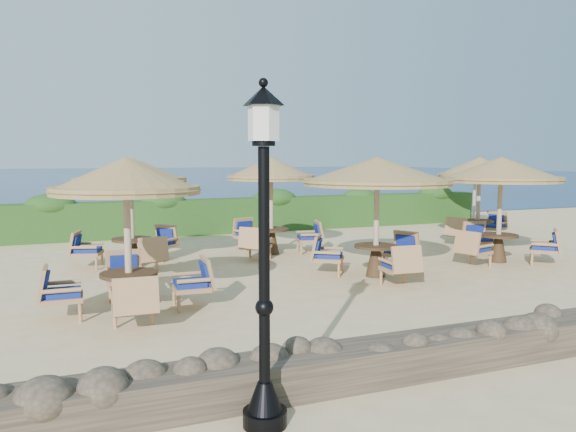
# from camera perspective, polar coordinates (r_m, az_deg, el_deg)

# --- Properties ---
(ground) EXTENTS (120.00, 120.00, 0.00)m
(ground) POSITION_cam_1_polar(r_m,az_deg,el_deg) (13.77, 7.19, -5.14)
(ground) COLOR beige
(ground) RESTS_ON ground
(sea) EXTENTS (160.00, 160.00, 0.00)m
(sea) POSITION_cam_1_polar(r_m,az_deg,el_deg) (82.13, -17.15, 3.88)
(sea) COLOR #0B1C4A
(sea) RESTS_ON ground
(hedge) EXTENTS (18.00, 0.90, 1.20)m
(hedge) POSITION_cam_1_polar(r_m,az_deg,el_deg) (20.22, -2.68, 0.18)
(hedge) COLOR #1C4014
(hedge) RESTS_ON ground
(stone_wall) EXTENTS (15.00, 0.65, 0.44)m
(stone_wall) POSITION_cam_1_polar(r_m,az_deg,el_deg) (8.97, 27.02, -10.39)
(stone_wall) COLOR brown
(stone_wall) RESTS_ON ground
(lamp_post) EXTENTS (0.44, 0.44, 3.31)m
(lamp_post) POSITION_cam_1_polar(r_m,az_deg,el_deg) (5.43, -2.43, -5.67)
(lamp_post) COLOR black
(lamp_post) RESTS_ON ground
(extra_parasol) EXTENTS (2.30, 2.30, 2.41)m
(extra_parasol) POSITION_cam_1_polar(r_m,az_deg,el_deg) (22.27, 18.49, 4.46)
(extra_parasol) COLOR tan
(extra_parasol) RESTS_ON ground
(cafe_set_0) EXTENTS (2.82, 2.82, 2.65)m
(cafe_set_0) POSITION_cam_1_polar(r_m,az_deg,el_deg) (9.76, -16.04, 0.38)
(cafe_set_0) COLOR tan
(cafe_set_0) RESTS_ON ground
(cafe_set_1) EXTENTS (3.31, 3.31, 2.65)m
(cafe_set_1) POSITION_cam_1_polar(r_m,az_deg,el_deg) (12.48, 9.03, 2.98)
(cafe_set_1) COLOR tan
(cafe_set_1) RESTS_ON ground
(cafe_set_2) EXTENTS (2.98, 2.98, 2.65)m
(cafe_set_2) POSITION_cam_1_polar(r_m,az_deg,el_deg) (15.05, 20.79, 2.94)
(cafe_set_2) COLOR tan
(cafe_set_2) RESTS_ON ground
(cafe_set_3) EXTENTS (2.78, 2.78, 2.65)m
(cafe_set_3) POSITION_cam_1_polar(r_m,az_deg,el_deg) (13.89, -15.69, 2.61)
(cafe_set_3) COLOR tan
(cafe_set_3) RESTS_ON ground
(cafe_set_4) EXTENTS (2.65, 2.71, 2.65)m
(cafe_set_4) POSITION_cam_1_polar(r_m,az_deg,el_deg) (15.25, -1.74, 2.83)
(cafe_set_4) COLOR tan
(cafe_set_4) RESTS_ON ground
(cafe_set_5) EXTENTS (2.85, 2.52, 2.65)m
(cafe_set_5) POSITION_cam_1_polar(r_m,az_deg,el_deg) (18.24, 18.85, 3.49)
(cafe_set_5) COLOR tan
(cafe_set_5) RESTS_ON ground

